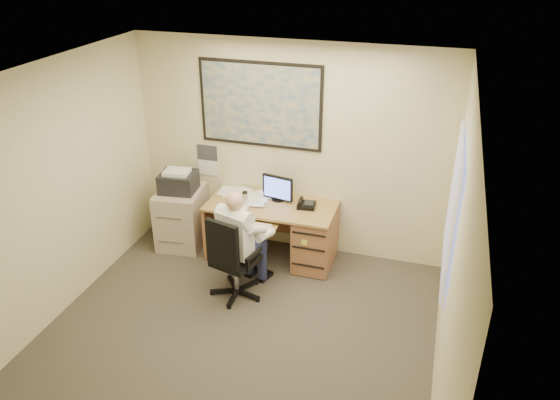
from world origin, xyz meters
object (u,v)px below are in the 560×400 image
(desk, at_px, (297,229))
(office_chair, at_px, (236,274))
(person, at_px, (236,244))
(filing_cabinet, at_px, (181,212))

(desk, bearing_deg, office_chair, -115.33)
(desk, distance_m, person, 1.02)
(filing_cabinet, relative_size, person, 0.83)
(desk, bearing_deg, person, -117.88)
(filing_cabinet, distance_m, person, 1.39)
(office_chair, bearing_deg, filing_cabinet, 155.65)
(desk, relative_size, office_chair, 1.53)
(filing_cabinet, relative_size, office_chair, 1.03)
(person, bearing_deg, filing_cabinet, 159.91)
(desk, xyz_separation_m, person, (-0.47, -0.88, 0.21))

